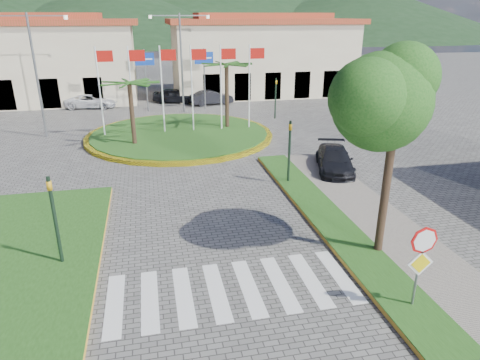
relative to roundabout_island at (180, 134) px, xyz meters
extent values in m
cube|color=gray|center=(6.00, -20.00, -0.10)|extent=(4.00, 28.00, 0.15)
cube|color=#214A15|center=(4.80, -20.00, -0.08)|extent=(1.60, 28.00, 0.18)
cube|color=#214A15|center=(-6.50, -16.00, -0.08)|extent=(5.00, 14.00, 0.18)
cube|color=silver|center=(0.00, -18.00, -0.17)|extent=(8.00, 3.00, 0.01)
cylinder|color=yellow|center=(0.00, 0.00, -0.05)|extent=(12.70, 12.70, 0.24)
cylinder|color=#214A15|center=(0.00, 0.00, -0.02)|extent=(12.00, 12.00, 0.30)
cylinder|color=black|center=(-3.00, -2.00, 1.85)|extent=(0.28, 0.28, 4.05)
cylinder|color=black|center=(3.50, 1.00, 2.17)|extent=(0.28, 0.28, 4.68)
cylinder|color=silver|center=(-5.00, 0.50, 2.83)|extent=(0.10, 0.10, 6.00)
cube|color=#AF100B|center=(-4.45, 0.50, 5.23)|extent=(1.00, 0.03, 0.70)
cylinder|color=silver|center=(-3.00, 0.50, 2.83)|extent=(0.10, 0.10, 6.00)
cube|color=#AF100B|center=(-2.45, 0.50, 5.23)|extent=(1.00, 0.03, 0.70)
cylinder|color=silver|center=(-1.00, 0.50, 2.83)|extent=(0.10, 0.10, 6.00)
cube|color=#AF100B|center=(-0.45, 0.50, 5.23)|extent=(1.00, 0.03, 0.70)
cylinder|color=silver|center=(1.00, 0.50, 2.83)|extent=(0.10, 0.10, 6.00)
cube|color=#AF100B|center=(1.55, 0.50, 5.23)|extent=(1.00, 0.03, 0.70)
cylinder|color=silver|center=(3.00, 0.50, 2.83)|extent=(0.10, 0.10, 6.00)
cube|color=#AF100B|center=(3.55, 0.50, 5.23)|extent=(1.00, 0.03, 0.70)
cylinder|color=silver|center=(5.00, 0.50, 2.83)|extent=(0.10, 0.10, 6.00)
cube|color=#AF100B|center=(5.55, 0.50, 5.23)|extent=(1.00, 0.03, 0.70)
cylinder|color=slate|center=(4.90, -20.00, 1.08)|extent=(0.07, 0.07, 2.50)
cylinder|color=red|center=(4.90, -20.05, 2.08)|extent=(0.80, 0.03, 0.80)
cube|color=yellow|center=(4.90, -20.06, 1.38)|extent=(0.78, 0.03, 0.78)
cylinder|color=black|center=(5.50, -17.00, 2.03)|extent=(0.28, 0.28, 4.40)
ellipsoid|color=#164913|center=(5.50, -17.00, 5.03)|extent=(3.60, 3.60, 3.20)
cylinder|color=black|center=(-5.20, -15.50, 1.43)|extent=(0.12, 0.12, 3.20)
imported|color=orange|center=(-5.20, -15.50, 2.43)|extent=(0.15, 0.18, 0.90)
cylinder|color=black|center=(4.50, -10.00, 1.43)|extent=(0.12, 0.12, 3.20)
imported|color=orange|center=(4.50, -10.00, 2.43)|extent=(0.15, 0.18, 0.90)
cylinder|color=black|center=(8.00, 4.00, 1.43)|extent=(0.12, 0.12, 3.20)
imported|color=orange|center=(8.00, 4.00, 2.43)|extent=(0.18, 0.15, 0.90)
cylinder|color=slate|center=(-2.00, 9.00, 2.43)|extent=(0.12, 0.12, 5.20)
cube|color=#0F36A7|center=(-2.00, 8.94, 4.23)|extent=(1.60, 0.05, 1.00)
cylinder|color=slate|center=(3.00, 9.00, 2.43)|extent=(0.12, 0.12, 5.20)
cube|color=#0F36A7|center=(3.00, 8.94, 4.23)|extent=(1.60, 0.05, 1.00)
cylinder|color=slate|center=(1.00, 8.00, 3.83)|extent=(0.16, 0.16, 8.00)
cube|color=slate|center=(-0.20, 8.00, 7.63)|extent=(2.40, 0.08, 0.08)
cube|color=slate|center=(2.20, 8.00, 7.63)|extent=(2.40, 0.08, 0.08)
cylinder|color=slate|center=(-9.00, 2.00, 3.83)|extent=(0.16, 0.16, 8.00)
cube|color=slate|center=(-10.20, 2.00, 7.63)|extent=(2.40, 0.08, 0.08)
cube|color=slate|center=(-7.80, 2.00, 7.63)|extent=(2.40, 0.08, 0.08)
cube|color=beige|center=(-14.00, 16.00, 3.33)|extent=(22.00, 9.00, 7.00)
cube|color=#923F1C|center=(-14.00, 16.00, 7.08)|extent=(23.32, 9.54, 0.50)
cube|color=#923F1C|center=(-14.00, 16.00, 7.58)|extent=(16.50, 4.95, 0.60)
cube|color=beige|center=(10.00, 16.00, 3.33)|extent=(18.00, 9.00, 7.00)
cube|color=#923F1C|center=(10.00, 16.00, 7.08)|extent=(19.08, 9.54, 0.50)
cube|color=#923F1C|center=(10.00, 16.00, 7.58)|extent=(13.50, 4.95, 0.60)
cone|color=black|center=(70.00, 113.00, 8.83)|extent=(120.00, 120.00, 18.00)
cone|color=black|center=(-10.00, 108.00, 7.83)|extent=(110.00, 110.00, 16.00)
imported|color=white|center=(-6.97, 11.58, 0.44)|extent=(4.66, 2.60, 1.23)
imported|color=black|center=(0.52, 12.38, 0.51)|extent=(4.33, 2.86, 1.37)
imported|color=black|center=(3.86, 10.82, 0.48)|extent=(4.14, 2.09, 1.30)
imported|color=black|center=(7.50, -8.74, 0.46)|extent=(3.00, 4.70, 1.27)
camera|label=1|loc=(-2.02, -28.79, 7.67)|focal=32.00mm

